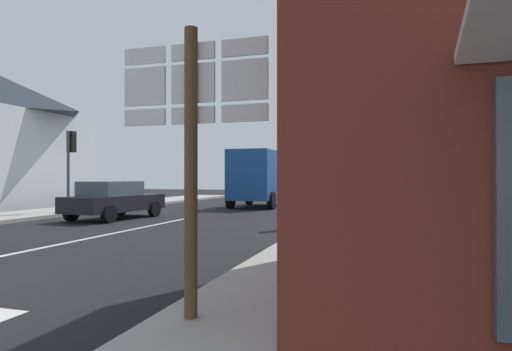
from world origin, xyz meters
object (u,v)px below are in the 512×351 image
delivery_truck (258,177)px  traffic_light_near_right (322,144)px  route_sign_post (192,141)px  traffic_light_near_left (71,153)px  sedan_far (114,199)px

delivery_truck → traffic_light_near_right: traffic_light_near_right is taller
route_sign_post → traffic_light_near_left: size_ratio=0.89×
traffic_light_near_left → delivery_truck: bearing=49.3°
route_sign_post → delivery_truck: bearing=104.4°
traffic_light_near_right → traffic_light_near_left: 10.93m
traffic_light_near_right → traffic_light_near_left: size_ratio=1.03×
sedan_far → route_sign_post: bearing=-51.7°
route_sign_post → traffic_light_near_right: 10.60m
sedan_far → route_sign_post: (8.20, -10.40, 1.24)m
route_sign_post → sedan_far: bearing=128.3°
delivery_truck → traffic_light_near_left: (-6.26, -7.27, 1.02)m
route_sign_post → traffic_light_near_left: traffic_light_near_left is taller
traffic_light_near_right → sedan_far: bearing=-178.8°
sedan_far → traffic_light_near_right: (8.08, 0.17, 2.00)m
sedan_far → route_sign_post: 13.30m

